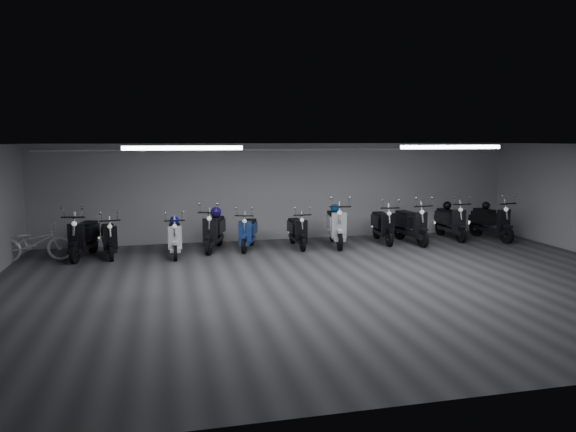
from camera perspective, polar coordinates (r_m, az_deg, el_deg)
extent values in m
cube|color=#37373A|center=(11.03, 5.33, -7.17)|extent=(14.00, 10.00, 0.01)
cube|color=gray|center=(10.64, 5.54, 7.58)|extent=(14.00, 10.00, 0.01)
cube|color=#9E9EA0|center=(15.54, -0.37, 2.62)|extent=(14.00, 0.01, 2.80)
cube|color=#9E9EA0|center=(6.28, 20.00, -6.26)|extent=(14.00, 0.01, 2.80)
cube|color=white|center=(11.10, -11.15, 7.16)|extent=(2.40, 0.18, 0.08)
cube|color=white|center=(12.79, 17.04, 7.07)|extent=(2.40, 0.18, 0.08)
cylinder|color=white|center=(15.39, -0.31, 7.12)|extent=(13.60, 0.05, 0.05)
imported|color=white|center=(14.14, -25.56, -2.19)|extent=(1.74, 0.64, 1.12)
sphere|color=black|center=(16.75, 20.43, 1.07)|extent=(0.23, 0.23, 0.23)
sphere|color=#0E0F9C|center=(13.81, -12.06, -0.48)|extent=(0.23, 0.23, 0.23)
sphere|color=#0E449A|center=(14.90, 5.03, 0.85)|extent=(0.24, 0.24, 0.24)
sphere|color=#1C0B7C|center=(14.34, -7.73, 0.40)|extent=(0.29, 0.29, 0.29)
sphere|color=black|center=(16.51, 16.68, 1.10)|extent=(0.24, 0.24, 0.24)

